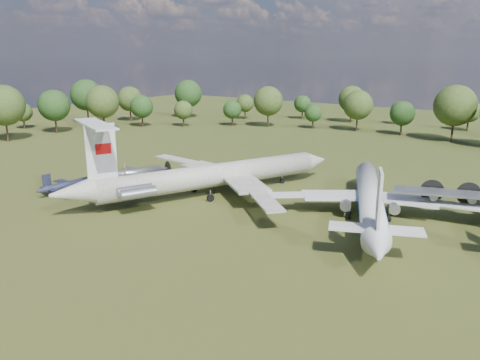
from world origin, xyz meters
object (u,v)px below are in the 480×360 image
Objects in this scene: small_prop_northwest at (135,175)px; person_on_il62 at (125,170)px; tu104_jet at (370,203)px; small_prop_west at (71,186)px; il62_airliner at (213,180)px.

person_on_il62 is at bearing -25.73° from small_prop_northwest.
tu104_jet is at bearing 27.29° from small_prop_northwest.
person_on_il62 is (11.84, -11.79, 4.96)m from small_prop_northwest.
tu104_jet reaches higher than small_prop_northwest.
tu104_jet is 3.39× the size of small_prop_west.
small_prop_west is (-45.47, -17.30, -1.28)m from tu104_jet.
small_prop_west is 0.87× the size of small_prop_northwest.
person_on_il62 is (-30.58, -17.85, 3.83)m from tu104_jet.
small_prop_northwest is (3.06, 11.25, 0.15)m from small_prop_west.
tu104_jet is 42.86m from small_prop_northwest.
person_on_il62 is at bearing -173.60° from tu104_jet.
il62_airliner is 17.56m from small_prop_northwest.
small_prop_west is (-20.48, -12.85, -1.62)m from il62_airliner.
tu104_jet reaches higher than small_prop_west.
tu104_jet is 48.67m from small_prop_west.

